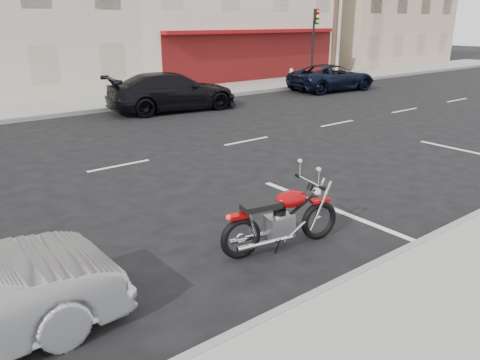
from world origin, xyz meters
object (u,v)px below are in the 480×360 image
object	(u,v)px
traffic_light	(314,36)
car_far	(173,92)
fire_hydrant	(291,75)
suv_far	(332,78)
motorcycle	(321,212)

from	to	relation	value
traffic_light	car_far	size ratio (longest dim) A/B	0.75
fire_hydrant	suv_far	distance (m)	3.00
motorcycle	suv_far	bearing A→B (deg)	51.70
motorcycle	traffic_light	bearing A→B (deg)	54.85
car_far	traffic_light	bearing A→B (deg)	-67.80
fire_hydrant	car_far	distance (m)	9.62
car_far	fire_hydrant	bearing A→B (deg)	-64.63
motorcycle	car_far	size ratio (longest dim) A/B	0.40
traffic_light	fire_hydrant	distance (m)	2.53
traffic_light	suv_far	bearing A→B (deg)	-118.97
suv_far	car_far	xyz separation A→B (m)	(-9.10, 0.11, 0.10)
motorcycle	car_far	distance (m)	12.06
traffic_light	motorcycle	xyz separation A→B (m)	(-14.63, -14.10, -2.08)
motorcycle	car_far	xyz separation A→B (m)	(3.96, 11.39, 0.27)
fire_hydrant	traffic_light	bearing A→B (deg)	-6.36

